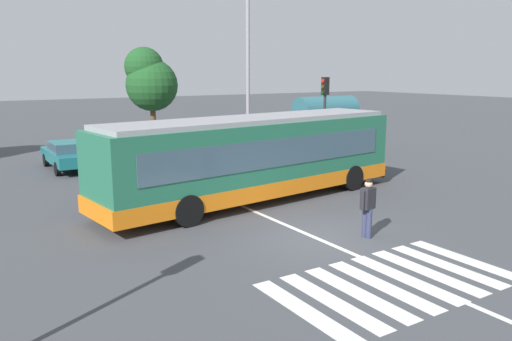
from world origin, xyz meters
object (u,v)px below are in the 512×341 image
Objects in this scene: city_transit_bus at (255,158)px; twin_arm_street_lamp at (248,50)px; parked_car_black at (221,142)px; parked_car_charcoal at (124,150)px; pedestrian_crossing_street at (368,205)px; background_tree_right at (150,80)px; parked_car_champagne at (173,146)px; traffic_light_far_corner at (325,105)px; bus_stop_shelter at (326,111)px; parked_car_teal at (69,154)px.

city_transit_bus is 10.18m from twin_arm_street_lamp.
parked_car_charcoal is at bearing -179.97° from parked_car_black.
parked_car_charcoal is (-1.77, 9.59, -0.82)m from city_transit_bus.
background_tree_right reaches higher than pedestrian_crossing_street.
background_tree_right is (1.64, 7.41, 3.33)m from parked_car_champagne.
traffic_light_far_corner is (6.90, 10.19, 1.98)m from pedestrian_crossing_street.
traffic_light_far_corner is 12.97m from background_tree_right.
traffic_light_far_corner is (7.33, 4.91, 1.36)m from city_transit_bus.
pedestrian_crossing_street is 15.69m from bus_stop_shelter.
parked_car_teal is at bearing -134.40° from background_tree_right.
parked_car_teal is 1.15× the size of bus_stop_shelter.
background_tree_right is at bearing 81.58° from city_transit_bus.
background_tree_right is (-7.02, 9.47, 1.68)m from bus_stop_shelter.
traffic_light_far_corner is at bearing -52.79° from parked_car_black.
city_transit_bus is 10.85m from parked_car_teal.
traffic_light_far_corner reaches higher than bus_stop_shelter.
parked_car_teal is 5.22m from parked_car_champagne.
traffic_light_far_corner reaches higher than parked_car_black.
twin_arm_street_lamp is (0.86, -1.55, 5.00)m from parked_car_black.
parked_car_black is at bearing 2.22° from parked_car_champagne.
bus_stop_shelter is at bearing -20.70° from parked_car_black.
pedestrian_crossing_street is (0.43, -5.28, -0.62)m from city_transit_bus.
parked_car_teal is at bearing 169.86° from bus_stop_shelter.
city_transit_bus is 2.83× the size of traffic_light_far_corner.
pedestrian_crossing_street is at bearing -107.52° from twin_arm_street_lamp.
twin_arm_street_lamp reaches higher than parked_car_charcoal.
parked_car_teal is 10.44m from twin_arm_street_lamp.
parked_car_charcoal is at bearing -6.89° from parked_car_teal.
parked_car_charcoal is 8.27m from twin_arm_street_lamp.
parked_car_black is (5.54, 0.00, 0.00)m from parked_car_charcoal.
parked_car_black is 1.16× the size of bus_stop_shelter.
pedestrian_crossing_street is 0.39× the size of traffic_light_far_corner.
parked_car_charcoal is at bearing 98.42° from pedestrian_crossing_street.
parked_car_black is 1.04× the size of traffic_light_far_corner.
parked_car_champagne is at bearing 159.18° from twin_arm_street_lamp.
parked_car_charcoal is at bearing 152.77° from traffic_light_far_corner.
parked_car_black is at bearing 127.21° from traffic_light_far_corner.
bus_stop_shelter reaches higher than pedestrian_crossing_street.
bus_stop_shelter is 11.90m from background_tree_right.
background_tree_right reaches higher than traffic_light_far_corner.
parked_car_teal is 0.98× the size of parked_car_charcoal.
city_transit_bus is 7.19× the size of pedestrian_crossing_street.
city_transit_bus is at bearing -98.42° from background_tree_right.
city_transit_bus is 2.75× the size of parked_car_teal.
twin_arm_street_lamp reaches higher than parked_car_champagne.
parked_car_teal is 12.88m from traffic_light_far_corner.
city_transit_bus is at bearing -111.44° from parked_car_black.
bus_stop_shelter is at bearing 37.96° from city_transit_bus.
parked_car_teal is 0.99× the size of parked_car_black.
traffic_light_far_corner is 5.00m from twin_arm_street_lamp.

